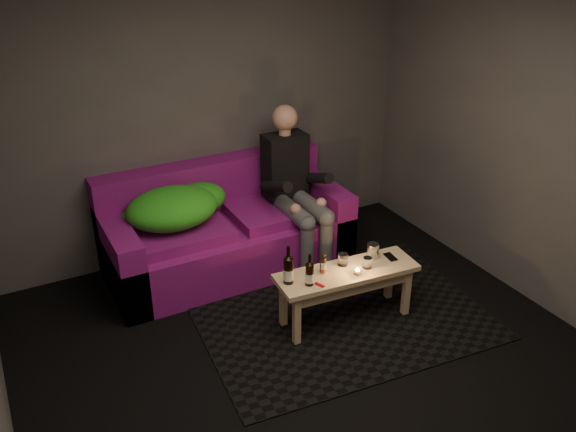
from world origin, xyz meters
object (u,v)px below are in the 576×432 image
object	(u,v)px
sofa	(225,232)
coffee_table	(347,279)
beer_bottle_b	(310,274)
person	(294,185)
beer_bottle_a	(288,270)
steel_cup	(373,251)

from	to	relation	value
sofa	coffee_table	world-z (taller)	sofa
coffee_table	beer_bottle_b	xyz separation A→B (m)	(-0.35, -0.04, 0.18)
person	beer_bottle_b	world-z (taller)	person
person	beer_bottle_a	bearing A→B (deg)	-120.61
sofa	coffee_table	distance (m)	1.33
sofa	beer_bottle_a	xyz separation A→B (m)	(0.02, -1.17, 0.24)
beer_bottle_a	steel_cup	world-z (taller)	beer_bottle_a
person	steel_cup	distance (m)	1.04
sofa	person	bearing A→B (deg)	-15.92
beer_bottle_b	beer_bottle_a	bearing A→B (deg)	141.99
sofa	beer_bottle_b	bearing A→B (deg)	-83.76
person	steel_cup	size ratio (longest dim) A/B	11.14
beer_bottle_a	steel_cup	xyz separation A→B (m)	(0.76, 0.00, -0.05)
steel_cup	sofa	bearing A→B (deg)	123.32
coffee_table	beer_bottle_a	size ratio (longest dim) A/B	3.76
coffee_table	beer_bottle_a	distance (m)	0.52
beer_bottle_b	steel_cup	xyz separation A→B (m)	(0.63, 0.10, -0.03)
person	beer_bottle_a	xyz separation A→B (m)	(-0.59, -1.00, -0.17)
beer_bottle_a	beer_bottle_b	bearing A→B (deg)	-38.01
person	beer_bottle_a	distance (m)	1.17
beer_bottle_a	steel_cup	size ratio (longest dim) A/B	2.38
person	beer_bottle_a	size ratio (longest dim) A/B	4.67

